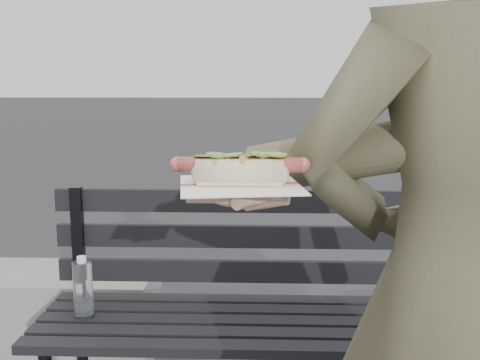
% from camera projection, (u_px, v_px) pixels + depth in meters
% --- Properties ---
extents(park_bench, '(1.50, 0.44, 0.88)m').
position_uv_depth(park_bench, '(260.00, 298.00, 1.90)').
color(park_bench, black).
rests_on(park_bench, ground).
extents(concrete_block, '(1.20, 0.40, 0.40)m').
position_uv_depth(concrete_block, '(24.00, 313.00, 2.56)').
color(concrete_block, slate).
rests_on(concrete_block, ground).
extents(person, '(0.68, 0.51, 1.71)m').
position_uv_depth(person, '(460.00, 305.00, 1.00)').
color(person, '#413E2B').
rests_on(person, ground).
extents(held_hotdog, '(0.62, 0.30, 0.20)m').
position_uv_depth(held_hotdog, '(354.00, 156.00, 0.94)').
color(held_hotdog, '#413E2B').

